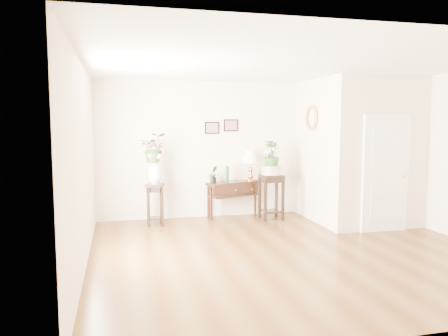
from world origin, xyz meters
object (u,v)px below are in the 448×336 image
object	(u,v)px
plant_stand_a	(155,205)
plant_stand_b	(271,197)
table_lamp	(251,164)
console_table	(234,199)

from	to	relation	value
plant_stand_a	plant_stand_b	size ratio (longest dim) A/B	0.88
table_lamp	plant_stand_b	distance (m)	0.80
plant_stand_a	plant_stand_b	bearing A→B (deg)	-0.05
table_lamp	plant_stand_a	bearing A→B (deg)	-171.40
console_table	table_lamp	world-z (taller)	table_lamp
console_table	plant_stand_b	xyz separation A→B (m)	(0.71, -0.30, 0.08)
table_lamp	plant_stand_a	world-z (taller)	table_lamp
console_table	plant_stand_a	distance (m)	1.66
plant_stand_a	plant_stand_b	distance (m)	2.34
plant_stand_b	plant_stand_a	bearing A→B (deg)	179.95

